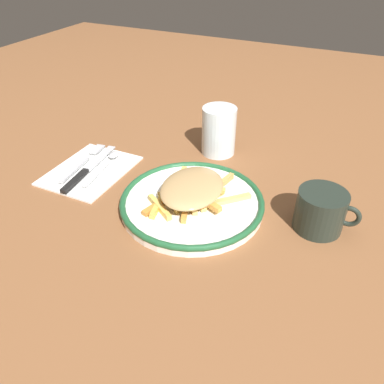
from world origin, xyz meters
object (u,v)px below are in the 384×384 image
(knife, at_px, (85,171))
(spoon, at_px, (107,162))
(plate, at_px, (192,202))
(water_glass, at_px, (219,131))
(fork, at_px, (83,162))
(fries_heap, at_px, (191,190))
(coffee_mug, at_px, (321,211))
(napkin, at_px, (90,170))

(knife, xyz_separation_m, spoon, (0.02, 0.05, 0.00))
(plate, xyz_separation_m, water_glass, (-0.04, 0.23, 0.05))
(fork, distance_m, knife, 0.04)
(fries_heap, xyz_separation_m, coffee_mug, (0.24, 0.05, -0.00))
(plate, distance_m, water_glass, 0.24)
(plate, relative_size, coffee_mug, 2.48)
(fork, xyz_separation_m, coffee_mug, (0.54, 0.01, 0.03))
(water_glass, bearing_deg, coffee_mug, -34.02)
(water_glass, bearing_deg, fork, -142.88)
(fork, height_order, spoon, spoon)
(fries_heap, relative_size, napkin, 0.90)
(fries_heap, relative_size, water_glass, 1.58)
(fork, distance_m, spoon, 0.06)
(coffee_mug, bearing_deg, fork, -178.89)
(fries_heap, bearing_deg, napkin, 175.03)
(knife, relative_size, water_glass, 1.82)
(fries_heap, xyz_separation_m, fork, (-0.30, 0.04, -0.03))
(fork, bearing_deg, napkin, -22.34)
(napkin, xyz_separation_m, fork, (-0.03, 0.01, 0.01))
(coffee_mug, bearing_deg, water_glass, 145.98)
(plate, bearing_deg, coffee_mug, 10.84)
(knife, distance_m, coffee_mug, 0.51)
(fork, xyz_separation_m, water_glass, (0.26, 0.20, 0.05))
(napkin, relative_size, coffee_mug, 1.76)
(plate, height_order, knife, plate)
(fork, bearing_deg, spoon, 23.02)
(napkin, bearing_deg, fries_heap, -4.97)
(fork, bearing_deg, coffee_mug, 1.11)
(plate, bearing_deg, napkin, 175.11)
(coffee_mug, bearing_deg, fries_heap, -169.26)
(water_glass, bearing_deg, plate, -80.56)
(plate, height_order, fries_heap, fries_heap)
(napkin, height_order, spoon, spoon)
(fries_heap, xyz_separation_m, water_glass, (-0.04, 0.23, 0.02))
(napkin, relative_size, fork, 1.15)
(fries_heap, height_order, fork, fries_heap)
(plate, bearing_deg, water_glass, 99.44)
(napkin, distance_m, spoon, 0.04)
(knife, distance_m, water_glass, 0.33)
(coffee_mug, bearing_deg, spoon, 178.56)
(plate, height_order, coffee_mug, coffee_mug)
(spoon, bearing_deg, water_glass, 40.10)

